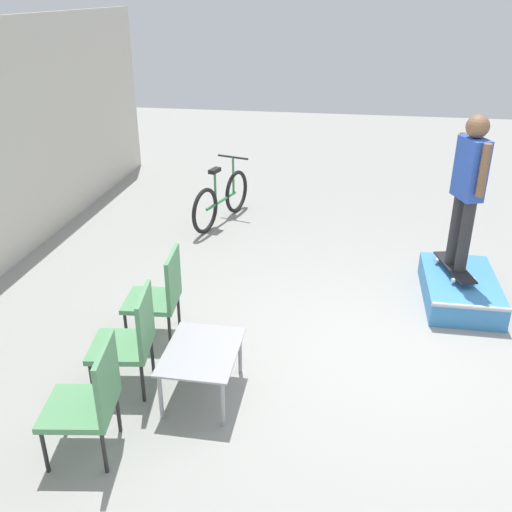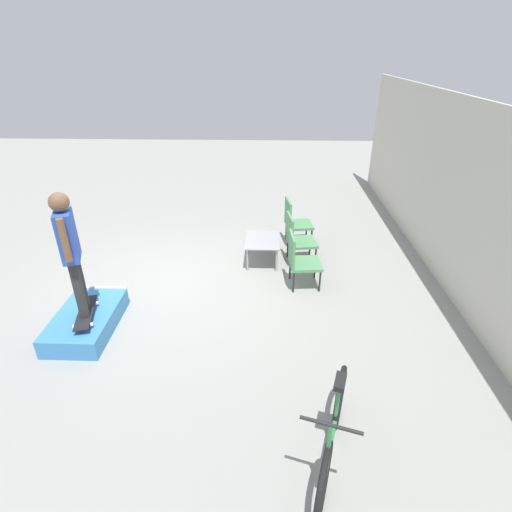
% 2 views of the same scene
% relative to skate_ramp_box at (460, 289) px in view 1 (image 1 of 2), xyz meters
% --- Properties ---
extents(ground_plane, '(24.00, 24.00, 0.00)m').
position_rel_skate_ramp_box_xyz_m(ground_plane, '(-1.21, 0.93, -0.14)').
color(ground_plane, gray).
extents(skate_ramp_box, '(1.36, 0.80, 0.31)m').
position_rel_skate_ramp_box_xyz_m(skate_ramp_box, '(0.00, 0.00, 0.00)').
color(skate_ramp_box, '#3D84C6').
rests_on(skate_ramp_box, ground_plane).
extents(skateboard_on_ramp, '(0.86, 0.39, 0.07)m').
position_rel_skate_ramp_box_xyz_m(skateboard_on_ramp, '(0.10, 0.08, 0.22)').
color(skateboard_on_ramp, black).
rests_on(skateboard_on_ramp, skate_ramp_box).
extents(person_skater, '(0.54, 0.32, 1.74)m').
position_rel_skate_ramp_box_xyz_m(person_skater, '(0.10, 0.08, 1.26)').
color(person_skater, '#2D2D2D').
rests_on(person_skater, skateboard_on_ramp).
extents(coffee_table, '(0.84, 0.63, 0.46)m').
position_rel_skate_ramp_box_xyz_m(coffee_table, '(-2.14, 2.51, 0.27)').
color(coffee_table, '#9E9EA3').
rests_on(coffee_table, ground_plane).
extents(patio_chair_left, '(0.59, 0.59, 0.95)m').
position_rel_skate_ramp_box_xyz_m(patio_chair_left, '(-2.95, 3.14, 0.38)').
color(patio_chair_left, black).
rests_on(patio_chair_left, ground_plane).
extents(patio_chair_center, '(0.59, 0.59, 0.95)m').
position_rel_skate_ramp_box_xyz_m(patio_chair_center, '(-2.13, 3.14, 0.38)').
color(patio_chair_center, black).
rests_on(patio_chair_center, ground_plane).
extents(patio_chair_right, '(0.56, 0.56, 0.95)m').
position_rel_skate_ramp_box_xyz_m(patio_chair_right, '(-1.30, 3.14, 0.38)').
color(patio_chair_right, black).
rests_on(patio_chair_right, ground_plane).
extents(bicycle, '(1.60, 0.63, 0.94)m').
position_rel_skate_ramp_box_xyz_m(bicycle, '(1.96, 3.25, 0.22)').
color(bicycle, black).
rests_on(bicycle, ground_plane).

